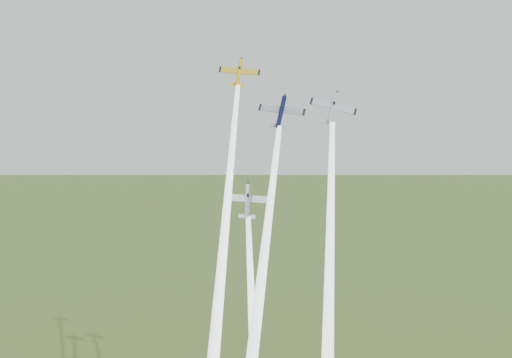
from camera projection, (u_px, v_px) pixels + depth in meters
name	position (u px, v px, depth m)	size (l,w,h in m)	color
plane_yellow	(239.00, 73.00, 127.60)	(8.25, 8.19, 1.29)	yellow
smoke_trail_yellow	(222.00, 264.00, 108.46)	(2.39, 2.39, 74.64)	white
plane_navy	(281.00, 112.00, 114.87)	(8.47, 8.40, 1.33)	black
smoke_trail_navy	(258.00, 307.00, 98.15)	(2.39, 2.39, 65.68)	white
plane_silver_right	(333.00, 108.00, 115.96)	(8.58, 8.51, 1.34)	silver
smoke_trail_silver_right	(329.00, 302.00, 98.92)	(2.39, 2.39, 65.93)	white
plane_silver_low	(247.00, 201.00, 116.86)	(8.62, 8.55, 1.35)	silver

